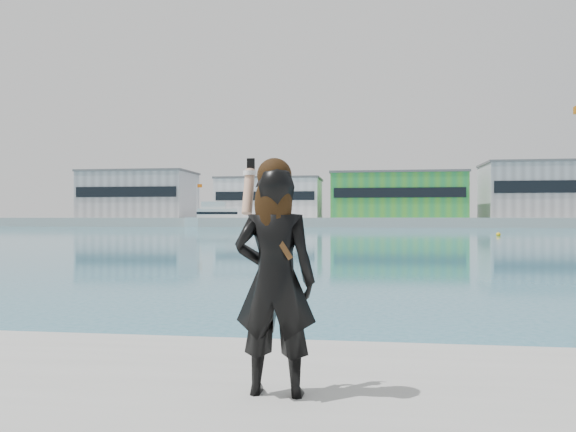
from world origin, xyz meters
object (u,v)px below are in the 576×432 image
object	(u,v)px
motor_yacht	(219,218)
buoy_near	(498,236)
woman	(275,274)
buoy_far	(278,230)
buoy_extra	(287,234)

from	to	relation	value
motor_yacht	buoy_near	world-z (taller)	motor_yacht
motor_yacht	woman	distance (m)	118.07
motor_yacht	woman	world-z (taller)	motor_yacht
buoy_near	buoy_far	distance (m)	38.66
buoy_near	woman	distance (m)	63.24
motor_yacht	buoy_extra	size ratio (longest dim) A/B	31.83
buoy_near	woman	bearing A→B (deg)	-104.09
motor_yacht	buoy_far	distance (m)	32.10
buoy_far	buoy_extra	xyz separation A→B (m)	(4.20, -19.78, 0.00)
woman	buoy_extra	bearing A→B (deg)	-81.31
buoy_extra	woman	size ratio (longest dim) A/B	0.29
buoy_far	woman	bearing A→B (deg)	-81.15
motor_yacht	buoy_extra	bearing A→B (deg)	-79.24
motor_yacht	woman	xyz separation A→B (m)	(30.73, -114.00, -0.33)
motor_yacht	buoy_near	xyz separation A→B (m)	(46.12, -52.68, -2.01)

